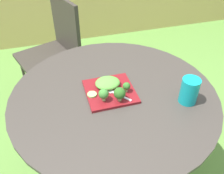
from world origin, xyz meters
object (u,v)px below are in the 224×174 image
at_px(patio_chair, 56,45).
at_px(drinking_glass, 189,92).
at_px(fork, 115,93).
at_px(salad_plate, 110,91).

relative_size(patio_chair, drinking_glass, 6.93).
bearing_deg(fork, drinking_glass, -22.19).
distance_m(salad_plate, drinking_glass, 0.38).
height_order(patio_chair, drinking_glass, patio_chair).
relative_size(salad_plate, fork, 1.85).
bearing_deg(patio_chair, fork, -77.59).
distance_m(patio_chair, salad_plate, 1.00).
distance_m(patio_chair, drinking_glass, 1.27).
bearing_deg(patio_chair, salad_plate, -78.21).
distance_m(drinking_glass, fork, 0.35).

